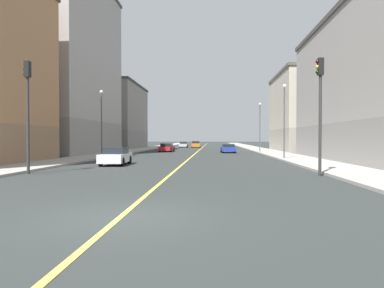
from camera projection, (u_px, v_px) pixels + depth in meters
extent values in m
plane|color=#2A2F2E|center=(121.00, 217.00, 8.65)|extent=(400.00, 400.00, 0.00)
cube|color=#9E9B93|center=(261.00, 150.00, 56.90)|extent=(3.82, 168.00, 0.15)
cube|color=#9E9B93|center=(139.00, 150.00, 58.20)|extent=(3.82, 168.00, 0.15)
cube|color=#E5D14C|center=(199.00, 150.00, 57.55)|extent=(0.16, 154.00, 0.01)
cube|color=#9D9688|center=(307.00, 140.00, 51.59)|extent=(8.86, 15.45, 3.41)
cube|color=#BCB29E|center=(307.00, 103.00, 51.49)|extent=(8.86, 15.45, 8.14)
cube|color=#545047|center=(307.00, 75.00, 51.42)|extent=(9.16, 15.75, 0.40)
cube|color=gray|center=(68.00, 138.00, 44.41)|extent=(8.86, 19.55, 4.20)
cube|color=#9E9993|center=(68.00, 51.00, 44.22)|extent=(8.86, 19.55, 18.45)
cube|color=slate|center=(117.00, 140.00, 66.84)|extent=(8.86, 17.60, 3.49)
cube|color=gray|center=(117.00, 109.00, 66.73)|extent=(8.86, 17.60, 8.76)
cube|color=#3B3937|center=(117.00, 86.00, 66.66)|extent=(9.16, 17.90, 0.40)
cylinder|color=#2D2D2D|center=(320.00, 126.00, 17.94)|extent=(0.16, 0.16, 5.37)
cube|color=black|center=(320.00, 67.00, 17.88)|extent=(0.28, 0.32, 0.90)
sphere|color=#320404|center=(317.00, 62.00, 17.89)|extent=(0.20, 0.20, 0.20)
sphere|color=orange|center=(317.00, 67.00, 17.89)|extent=(0.20, 0.20, 0.20)
sphere|color=black|center=(317.00, 72.00, 17.90)|extent=(0.20, 0.20, 0.20)
cylinder|color=#2D2D2D|center=(28.00, 126.00, 18.94)|extent=(0.16, 0.16, 5.44)
cube|color=black|center=(27.00, 69.00, 18.89)|extent=(0.28, 0.32, 0.90)
sphere|color=red|center=(25.00, 64.00, 18.89)|extent=(0.20, 0.20, 0.20)
sphere|color=#352204|center=(25.00, 69.00, 18.90)|extent=(0.20, 0.20, 0.20)
sphere|color=black|center=(25.00, 74.00, 18.90)|extent=(0.20, 0.20, 0.20)
cylinder|color=#4C4C51|center=(284.00, 123.00, 31.72)|extent=(0.14, 0.14, 6.62)
sphere|color=#EAEACC|center=(284.00, 86.00, 31.66)|extent=(0.36, 0.36, 0.36)
cylinder|color=#4C4C51|center=(102.00, 125.00, 34.44)|extent=(0.14, 0.14, 6.44)
sphere|color=#EAEACC|center=(101.00, 92.00, 34.38)|extent=(0.36, 0.36, 0.36)
cylinder|color=#4C4C51|center=(260.00, 128.00, 48.29)|extent=(0.14, 0.14, 6.61)
sphere|color=#EAEACC|center=(260.00, 104.00, 48.23)|extent=(0.36, 0.36, 0.36)
cube|color=#23389E|center=(228.00, 149.00, 47.28)|extent=(2.05, 4.18, 0.57)
cube|color=black|center=(228.00, 146.00, 47.21)|extent=(1.73, 2.14, 0.42)
cylinder|color=black|center=(221.00, 150.00, 48.56)|extent=(0.25, 0.65, 0.64)
cylinder|color=black|center=(233.00, 150.00, 48.54)|extent=(0.25, 0.65, 0.64)
cylinder|color=black|center=(223.00, 151.00, 46.03)|extent=(0.25, 0.65, 0.64)
cylinder|color=black|center=(235.00, 151.00, 46.00)|extent=(0.25, 0.65, 0.64)
cube|color=white|center=(116.00, 158.00, 25.49)|extent=(1.90, 4.11, 0.64)
cube|color=black|center=(116.00, 150.00, 25.58)|extent=(1.60, 2.04, 0.48)
cylinder|color=black|center=(110.00, 160.00, 26.76)|extent=(0.25, 0.65, 0.64)
cylinder|color=black|center=(129.00, 160.00, 26.73)|extent=(0.25, 0.65, 0.64)
cylinder|color=black|center=(101.00, 162.00, 24.26)|extent=(0.25, 0.65, 0.64)
cylinder|color=black|center=(122.00, 162.00, 24.22)|extent=(0.25, 0.65, 0.64)
cube|color=orange|center=(196.00, 145.00, 73.45)|extent=(1.99, 4.08, 0.70)
cube|color=black|center=(196.00, 142.00, 73.51)|extent=(1.68, 1.94, 0.48)
cylinder|color=black|center=(192.00, 146.00, 74.71)|extent=(0.25, 0.65, 0.64)
cylinder|color=black|center=(200.00, 146.00, 74.67)|extent=(0.25, 0.65, 0.64)
cylinder|color=black|center=(192.00, 146.00, 72.22)|extent=(0.25, 0.65, 0.64)
cylinder|color=black|center=(200.00, 146.00, 72.19)|extent=(0.25, 0.65, 0.64)
cube|color=silver|center=(183.00, 145.00, 75.21)|extent=(1.79, 4.44, 0.59)
cube|color=black|center=(183.00, 143.00, 75.21)|extent=(1.56, 2.19, 0.44)
cylinder|color=black|center=(180.00, 146.00, 76.63)|extent=(0.23, 0.64, 0.64)
cylinder|color=black|center=(187.00, 146.00, 76.54)|extent=(0.23, 0.64, 0.64)
cylinder|color=black|center=(179.00, 146.00, 73.89)|extent=(0.23, 0.64, 0.64)
cylinder|color=black|center=(187.00, 146.00, 73.80)|extent=(0.23, 0.64, 0.64)
cube|color=red|center=(167.00, 148.00, 50.59)|extent=(1.97, 4.36, 0.56)
cube|color=black|center=(167.00, 145.00, 50.55)|extent=(1.65, 2.24, 0.50)
cylinder|color=black|center=(163.00, 149.00, 52.00)|extent=(0.25, 0.65, 0.64)
cylinder|color=black|center=(174.00, 149.00, 51.82)|extent=(0.25, 0.65, 0.64)
cylinder|color=black|center=(160.00, 150.00, 49.36)|extent=(0.25, 0.65, 0.64)
cylinder|color=black|center=(171.00, 150.00, 49.18)|extent=(0.25, 0.65, 0.64)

